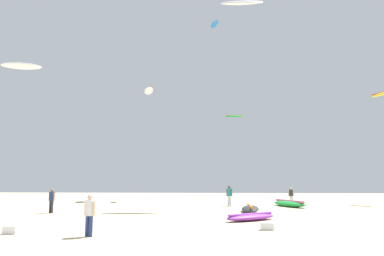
{
  "coord_description": "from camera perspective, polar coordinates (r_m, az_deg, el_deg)",
  "views": [
    {
      "loc": [
        2.07,
        -10.55,
        2.11
      ],
      "look_at": [
        0.0,
        16.88,
        6.2
      ],
      "focal_mm": 33.94,
      "sensor_mm": 36.0,
      "label": 1
    }
  ],
  "objects": [
    {
      "name": "kite_aloft_4",
      "position": [
        53.01,
        3.56,
        15.97
      ],
      "size": [
        1.52,
        2.83,
        0.29
      ],
      "color": "blue"
    },
    {
      "name": "kite_aloft_5",
      "position": [
        44.0,
        -25.23,
        8.8
      ],
      "size": [
        4.38,
        2.34,
        0.73
      ],
      "color": "white"
    },
    {
      "name": "kite_aloft_6",
      "position": [
        45.86,
        -6.83,
        5.83
      ],
      "size": [
        2.18,
        3.78,
        0.61
      ],
      "color": "white"
    },
    {
      "name": "kite_grounded_near",
      "position": [
        32.84,
        15.06,
        -11.38
      ],
      "size": [
        2.89,
        4.95,
        0.62
      ],
      "color": "green",
      "rests_on": "ground"
    },
    {
      "name": "person_left",
      "position": [
        27.09,
        -21.19,
        -10.33
      ],
      "size": [
        0.51,
        0.37,
        1.65
      ],
      "rotation": [
        0.0,
        0.0,
        1.14
      ],
      "color": "#2D2D33",
      "rests_on": "ground"
    },
    {
      "name": "person_midground",
      "position": [
        32.33,
        5.89,
        -10.3
      ],
      "size": [
        0.52,
        0.41,
        1.8
      ],
      "rotation": [
        0.0,
        0.0,
        0.98
      ],
      "color": "silver",
      "rests_on": "ground"
    },
    {
      "name": "kite_aloft_3",
      "position": [
        36.98,
        7.8,
        18.9
      ],
      "size": [
        4.08,
        1.23,
        0.86
      ],
      "color": "white"
    },
    {
      "name": "person_foreground",
      "position": [
        15.14,
        -15.8,
        -12.56
      ],
      "size": [
        0.5,
        0.37,
        1.63
      ],
      "rotation": [
        0.0,
        0.0,
        4.29
      ],
      "color": "navy",
      "rests_on": "ground"
    },
    {
      "name": "kite_grounded_far",
      "position": [
        26.49,
        9.11,
        -12.4
      ],
      "size": [
        1.27,
        4.22,
        0.54
      ],
      "color": "#2D2D33",
      "rests_on": "ground"
    },
    {
      "name": "kite_grounded_mid",
      "position": [
        20.75,
        9.24,
        -13.64
      ],
      "size": [
        3.28,
        2.99,
        0.41
      ],
      "color": "purple",
      "rests_on": "ground"
    },
    {
      "name": "kite_aloft_2",
      "position": [
        53.35,
        6.73,
        1.85
      ],
      "size": [
        2.69,
        0.92,
        0.48
      ],
      "color": "green"
    },
    {
      "name": "cooler_box",
      "position": [
        17.12,
        -26.54,
        -14.15
      ],
      "size": [
        0.56,
        0.36,
        0.32
      ],
      "primitive_type": "cube",
      "color": "white",
      "rests_on": "ground"
    },
    {
      "name": "person_right",
      "position": [
        36.06,
        15.31,
        -10.05
      ],
      "size": [
        0.52,
        0.36,
        1.59
      ],
      "rotation": [
        0.0,
        0.0,
        1.39
      ],
      "color": "silver",
      "rests_on": "ground"
    },
    {
      "name": "gear_bag",
      "position": [
        16.97,
        11.71,
        -14.9
      ],
      "size": [
        0.56,
        0.36,
        0.32
      ],
      "primitive_type": "cube",
      "color": "white",
      "rests_on": "ground"
    }
  ]
}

